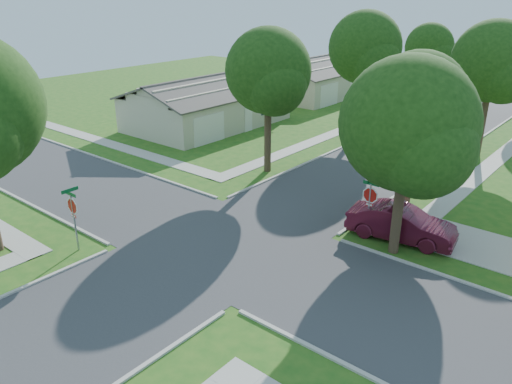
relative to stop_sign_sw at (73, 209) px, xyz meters
The scene contains 17 objects.
ground 6.95m from the stop_sign_sw, 45.00° to the left, with size 100.00×100.00×0.00m, color #215617.
road_ns 6.95m from the stop_sign_sw, 45.00° to the left, with size 7.00×100.00×0.02m, color #333335.
sidewalk_nw 30.80m from the stop_sign_sw, 92.61° to the left, with size 1.20×40.00×0.04m, color #9E9B91.
driveway 17.38m from the stop_sign_sw, 43.12° to the left, with size 8.80×3.60×0.05m, color #9E9B91.
stop_sign_sw is the anchor object (origin of this frame).
stop_sign_ne 13.29m from the stop_sign_sw, 45.00° to the left, with size 1.05×0.80×2.98m.
tree_e_near 17.04m from the stop_sign_sw, 55.41° to the left, with size 4.97×4.80×8.28m.
tree_e_mid 27.71m from the stop_sign_sw, 69.80° to the left, with size 5.59×5.40×9.21m.
tree_w_near 14.30m from the stop_sign_sw, 89.77° to the left, with size 5.38×5.20×8.97m.
tree_w_mid 26.09m from the stop_sign_sw, 89.87° to the left, with size 5.80×5.60×9.56m.
tree_w_far 38.86m from the stop_sign_sw, 89.93° to the left, with size 4.76×4.60×8.04m.
tree_ne_corner 14.64m from the stop_sign_sw, 38.84° to the left, with size 5.80×5.60×8.66m.
house_nw_near 22.71m from the stop_sign_sw, 119.83° to the left, with size 8.42×13.60×4.23m.
house_nw_far 38.40m from the stop_sign_sw, 107.10° to the left, with size 8.42×13.60×4.23m.
car_driveway 14.83m from the stop_sign_sw, 43.63° to the left, with size 1.72×4.93×1.63m, color #4A0F1F.
car_curb_east 26.13m from the stop_sign_sw, 76.93° to the left, with size 1.65×4.09×1.39m, color black.
car_curb_west 45.79m from the stop_sign_sw, 88.12° to the left, with size 1.83×4.50×1.30m, color black.
Camera 1 is at (14.11, -14.88, 10.90)m, focal length 35.00 mm.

